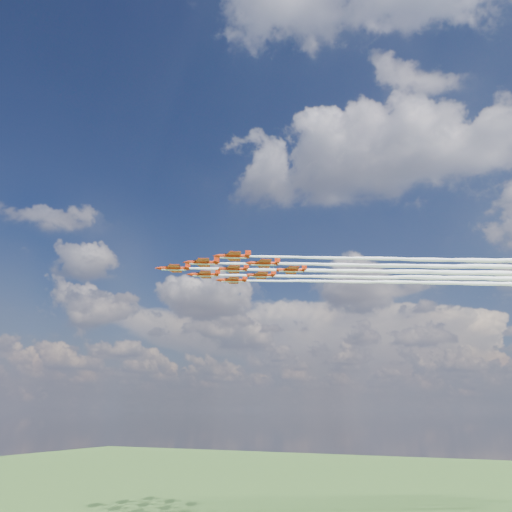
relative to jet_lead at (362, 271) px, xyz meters
name	(u,v)px	position (x,y,z in m)	size (l,w,h in m)	color
jet_lead	(362,271)	(0.00, 0.00, 0.00)	(115.48, 62.74, 2.81)	#B9270A
jet_row2_port	(397,265)	(11.67, -1.96, 0.00)	(115.48, 62.74, 2.81)	#B9270A
jet_row2_starb	(384,277)	(5.05, 10.71, 0.00)	(115.48, 62.74, 2.81)	#B9270A
jet_row3_port	(435,259)	(23.35, -3.92, 0.00)	(115.48, 62.74, 2.81)	#B9270A
jet_row3_centre	(418,272)	(16.73, 8.75, 0.00)	(115.48, 62.74, 2.81)	#B9270A
jet_row3_starb	(404,283)	(10.10, 21.41, 0.00)	(115.48, 62.74, 2.81)	#B9270A
jet_row4_port	(456,266)	(28.40, 6.79, 0.00)	(115.48, 62.74, 2.81)	#B9270A
jet_row4_starb	(438,278)	(21.78, 19.45, 0.00)	(115.48, 62.74, 2.81)	#B9270A
jet_tail	(474,273)	(33.45, 17.50, 0.00)	(115.48, 62.74, 2.81)	#B9270A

